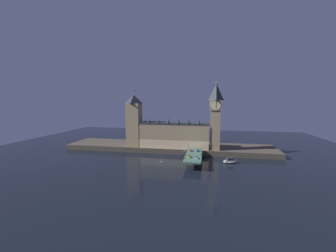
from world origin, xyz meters
name	(u,v)px	position (x,y,z in m)	size (l,w,h in m)	color
ground_plane	(161,159)	(0.00, 0.00, 0.00)	(400.00, 400.00, 0.00)	black
embankment	(169,147)	(0.00, 39.00, 2.55)	(220.00, 42.00, 5.10)	#4C4438
parliament_hall	(175,135)	(7.50, 29.52, 17.88)	(69.61, 18.40, 30.75)	tan
clock_tower	(216,114)	(48.09, 25.95, 39.77)	(11.01, 11.12, 65.49)	tan
victoria_tower	(134,120)	(-35.51, 28.38, 32.02)	(14.04, 14.04, 59.55)	tan
bridge	(194,157)	(29.65, -5.00, 5.36)	(13.59, 46.00, 7.26)	#4C7560
car_northbound_lead	(191,151)	(26.66, 5.70, 7.90)	(1.96, 4.29, 1.37)	red
car_northbound_trail	(189,156)	(26.66, -15.00, 8.01)	(1.84, 4.70, 1.60)	yellow
car_southbound_lead	(197,158)	(32.64, -17.54, 7.97)	(1.91, 4.06, 1.52)	white
car_southbound_trail	(198,150)	(32.64, 6.62, 8.00)	(1.90, 4.04, 1.58)	navy
pedestrian_near_rail	(186,155)	(23.67, -12.20, 8.23)	(0.38, 0.38, 1.84)	black
pedestrian_mid_walk	(201,155)	(35.63, -7.88, 8.18)	(0.38, 0.38, 1.74)	black
street_lamp_near	(185,154)	(23.27, -19.72, 11.34)	(1.34, 0.60, 6.53)	#2D3333
street_lamp_mid	(201,150)	(36.03, -5.00, 11.61)	(1.34, 0.60, 6.97)	#2D3333
street_lamp_far	(188,146)	(23.27, 9.72, 11.24)	(1.34, 0.60, 6.36)	#2D3333
boat_downstream	(230,161)	(59.96, -0.62, 1.72)	(12.23, 7.64, 4.72)	white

